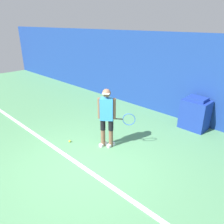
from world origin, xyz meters
TOP-DOWN VIEW (x-y plane):
  - ground_plane at (0.00, 0.00)m, footprint 24.00×24.00m
  - back_wall at (0.00, 4.17)m, footprint 24.00×0.10m
  - court_baseline at (0.00, -0.12)m, footprint 21.60×0.10m
  - tennis_player at (-0.24, 0.98)m, footprint 0.81×0.66m
  - tennis_ball at (-1.17, 0.36)m, footprint 0.07×0.07m
  - covered_chair at (0.97, 3.75)m, footprint 0.82×0.63m

SIDE VIEW (x-z plane):
  - ground_plane at x=0.00m, z-range 0.00..0.00m
  - court_baseline at x=0.00m, z-range 0.00..0.01m
  - tennis_ball at x=-1.17m, z-range 0.00..0.07m
  - covered_chair at x=0.97m, z-range -0.02..1.03m
  - tennis_player at x=-0.24m, z-range 0.09..1.76m
  - back_wall at x=0.00m, z-range 0.00..2.94m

